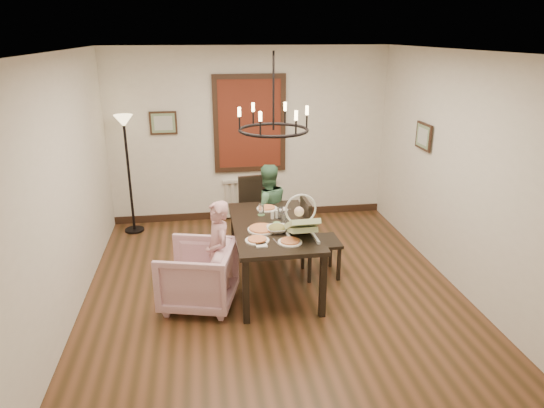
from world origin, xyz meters
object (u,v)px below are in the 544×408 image
object	(u,v)px
dining_table	(273,231)
elderly_woman	(219,262)
drinking_glass	(284,219)
floor_lamp	(129,176)
chair_far	(258,213)
seated_man	(267,217)
chair_right	(321,237)
armchair	(198,275)
baby_bouncer	(301,223)

from	to	relation	value
dining_table	elderly_woman	size ratio (longest dim) A/B	1.67
drinking_glass	floor_lamp	distance (m)	2.90
dining_table	drinking_glass	size ratio (longest dim) A/B	11.51
chair_far	drinking_glass	size ratio (longest dim) A/B	6.96
chair_far	drinking_glass	xyz separation A→B (m)	(0.18, -1.17, 0.36)
dining_table	drinking_glass	distance (m)	0.21
seated_man	chair_right	bearing A→B (deg)	115.41
chair_far	floor_lamp	world-z (taller)	floor_lamp
dining_table	armchair	bearing A→B (deg)	-160.29
dining_table	seated_man	xyz separation A→B (m)	(0.05, 0.93, -0.18)
armchair	floor_lamp	bearing A→B (deg)	-142.28
drinking_glass	floor_lamp	size ratio (longest dim) A/B	0.08
chair_right	seated_man	distance (m)	0.96
chair_far	seated_man	bearing A→B (deg)	-74.23
armchair	drinking_glass	xyz separation A→B (m)	(1.05, 0.32, 0.51)
armchair	chair_far	bearing A→B (deg)	164.65
seated_man	floor_lamp	xyz separation A→B (m)	(-1.98, 1.11, 0.36)
elderly_woman	dining_table	bearing A→B (deg)	101.82
elderly_woman	floor_lamp	size ratio (longest dim) A/B	0.57
dining_table	chair_far	xyz separation A→B (m)	(-0.05, 1.16, -0.20)
chair_far	elderly_woman	xyz separation A→B (m)	(-0.63, -1.48, -0.00)
floor_lamp	baby_bouncer	bearing A→B (deg)	-48.33
chair_right	drinking_glass	size ratio (longest dim) A/B	7.06
chair_right	seated_man	bearing A→B (deg)	36.74
dining_table	chair_right	bearing A→B (deg)	14.54
chair_right	elderly_woman	xyz separation A→B (m)	(-1.32, -0.49, -0.01)
chair_right	armchair	size ratio (longest dim) A/B	1.29
dining_table	floor_lamp	distance (m)	2.81
armchair	floor_lamp	size ratio (longest dim) A/B	0.45
chair_right	armchair	bearing A→B (deg)	106.88
chair_right	baby_bouncer	bearing A→B (deg)	145.04
elderly_woman	baby_bouncer	bearing A→B (deg)	71.41
chair_far	chair_right	size ratio (longest dim) A/B	0.99
chair_far	seated_man	size ratio (longest dim) A/B	0.96
armchair	elderly_woman	distance (m)	0.28
chair_right	seated_man	size ratio (longest dim) A/B	0.97
seated_man	dining_table	bearing A→B (deg)	74.36
elderly_woman	seated_man	bearing A→B (deg)	136.00
armchair	baby_bouncer	size ratio (longest dim) A/B	1.56
dining_table	armchair	xyz separation A→B (m)	(-0.92, -0.33, -0.35)
dining_table	elderly_woman	world-z (taller)	elderly_woman
seated_man	baby_bouncer	distance (m)	1.42
chair_right	chair_far	bearing A→B (deg)	33.91
chair_right	seated_man	world-z (taller)	seated_man
seated_man	floor_lamp	bearing A→B (deg)	-41.66
dining_table	armchair	world-z (taller)	dining_table
drinking_glass	elderly_woman	bearing A→B (deg)	-159.08
chair_right	floor_lamp	size ratio (longest dim) A/B	0.58
armchair	drinking_glass	bearing A→B (deg)	121.85
dining_table	baby_bouncer	distance (m)	0.54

